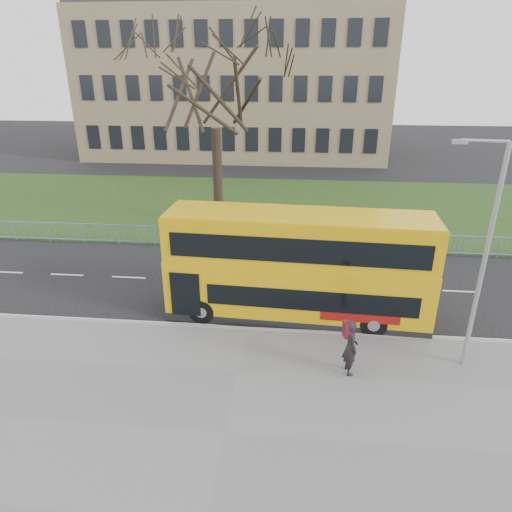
{
  "coord_description": "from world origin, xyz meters",
  "views": [
    {
      "loc": [
        1.71,
        -15.99,
        9.29
      ],
      "look_at": [
        0.11,
        1.0,
        1.97
      ],
      "focal_mm": 32.0,
      "sensor_mm": 36.0,
      "label": 1
    }
  ],
  "objects": [
    {
      "name": "grass_verge",
      "position": [
        0.0,
        14.3,
        0.04
      ],
      "size": [
        80.0,
        15.4,
        0.08
      ],
      "primitive_type": "cube",
      "color": "#1E3714",
      "rests_on": "ground"
    },
    {
      "name": "pavement",
      "position": [
        0.0,
        -6.75,
        0.06
      ],
      "size": [
        80.0,
        10.5,
        0.12
      ],
      "primitive_type": "cube",
      "color": "slate",
      "rests_on": "ground"
    },
    {
      "name": "civic_building",
      "position": [
        -5.0,
        35.0,
        7.0
      ],
      "size": [
        30.0,
        15.0,
        14.0
      ],
      "primitive_type": "cube",
      "color": "#827252",
      "rests_on": "ground"
    },
    {
      "name": "street_lamp",
      "position": [
        7.23,
        -2.99,
        4.08
      ],
      "size": [
        1.53,
        0.32,
        7.23
      ],
      "rotation": [
        0.0,
        0.0,
        -0.11
      ],
      "color": "#969A9F",
      "rests_on": "pavement"
    },
    {
      "name": "ground",
      "position": [
        0.0,
        0.0,
        0.0
      ],
      "size": [
        120.0,
        120.0,
        0.0
      ],
      "primitive_type": "plane",
      "color": "black",
      "rests_on": "ground"
    },
    {
      "name": "yellow_bus",
      "position": [
        1.81,
        -0.22,
        2.23
      ],
      "size": [
        10.01,
        2.88,
        4.15
      ],
      "rotation": [
        0.0,
        0.0,
        -0.05
      ],
      "color": "#DCA809",
      "rests_on": "ground"
    },
    {
      "name": "bare_tree",
      "position": [
        -3.0,
        10.0,
        6.91
      ],
      "size": [
        9.57,
        9.57,
        13.67
      ],
      "primitive_type": null,
      "color": "black",
      "rests_on": "grass_verge"
    },
    {
      "name": "pedestrian",
      "position": [
        3.53,
        -3.8,
        1.06
      ],
      "size": [
        0.59,
        0.77,
        1.88
      ],
      "primitive_type": "imported",
      "rotation": [
        0.0,
        0.0,
        1.79
      ],
      "color": "black",
      "rests_on": "pavement"
    },
    {
      "name": "guard_railing",
      "position": [
        0.0,
        6.6,
        0.55
      ],
      "size": [
        40.0,
        0.12,
        1.1
      ],
      "primitive_type": null,
      "color": "#728ECB",
      "rests_on": "ground"
    },
    {
      "name": "kerb",
      "position": [
        0.0,
        -1.55,
        0.07
      ],
      "size": [
        80.0,
        0.2,
        0.14
      ],
      "primitive_type": "cube",
      "color": "gray",
      "rests_on": "ground"
    }
  ]
}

